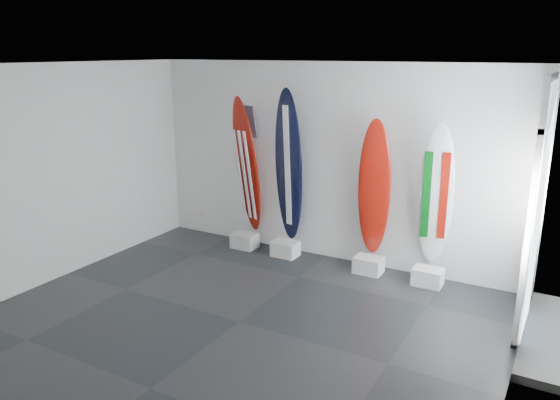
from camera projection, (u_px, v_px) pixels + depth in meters
The scene contains 16 objects.
floor at pixel (239, 322), 6.55m from camera, with size 6.00×6.00×0.00m, color black.
ceiling at pixel (234, 65), 5.76m from camera, with size 6.00×6.00×0.00m, color white.
wall_back at pixel (329, 163), 8.25m from camera, with size 6.00×6.00×0.00m, color white.
wall_front at pixel (49, 280), 4.06m from camera, with size 6.00×6.00×0.00m, color white.
wall_left at pixel (57, 173), 7.58m from camera, with size 5.00×5.00×0.00m, color white.
wall_right at pixel (524, 247), 4.73m from camera, with size 5.00×5.00×0.00m, color white.
display_block_usa at pixel (245, 241), 8.99m from camera, with size 0.40×0.30×0.24m, color silver.
surfboard_usa at pixel (247, 166), 8.74m from camera, with size 0.51×0.08×2.26m, color maroon.
display_block_navy at pixel (285, 249), 8.62m from camera, with size 0.40×0.30×0.24m, color silver.
surfboard_navy at pixel (289, 166), 8.36m from camera, with size 0.54×0.08×2.39m, color black.
display_block_swiss at pixel (368, 265), 7.96m from camera, with size 0.40×0.30×0.24m, color silver.
surfboard_swiss at pixel (374, 189), 7.75m from camera, with size 0.46×0.08×2.03m, color maroon.
display_block_italy at pixel (428, 277), 7.55m from camera, with size 0.40×0.30×0.24m, color silver.
surfboard_italy at pixel (436, 196), 7.33m from camera, with size 0.47×0.08×2.06m, color white.
wall_outlet at pixel (201, 213), 9.70m from camera, with size 0.09×0.02×0.13m, color silver.
glass_door at pixel (537, 211), 6.06m from camera, with size 0.12×1.16×2.85m, color white, non-canonical shape.
Camera 1 is at (3.35, -4.92, 3.15)m, focal length 34.98 mm.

